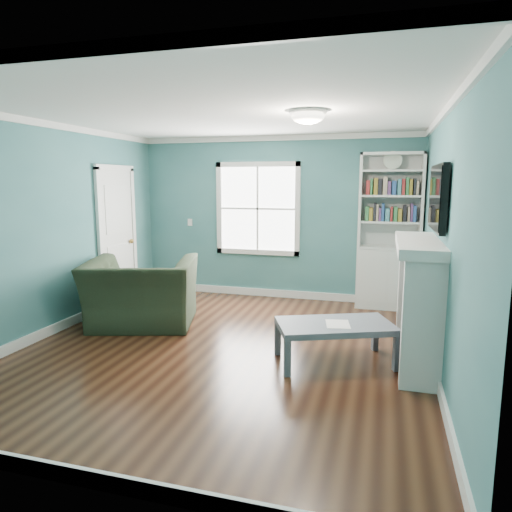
# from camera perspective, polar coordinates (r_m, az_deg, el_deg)

# --- Properties ---
(floor) EXTENTS (5.00, 5.00, 0.00)m
(floor) POSITION_cam_1_polar(r_m,az_deg,el_deg) (5.32, -4.00, -11.47)
(floor) COLOR black
(floor) RESTS_ON ground
(room_walls) EXTENTS (5.00, 5.00, 5.00)m
(room_walls) POSITION_cam_1_polar(r_m,az_deg,el_deg) (4.99, -4.20, 5.80)
(room_walls) COLOR #32696D
(room_walls) RESTS_ON ground
(trim) EXTENTS (4.50, 5.00, 2.60)m
(trim) POSITION_cam_1_polar(r_m,az_deg,el_deg) (5.02, -4.15, 1.86)
(trim) COLOR white
(trim) RESTS_ON ground
(window) EXTENTS (1.40, 0.06, 1.50)m
(window) POSITION_cam_1_polar(r_m,az_deg,el_deg) (7.45, 0.21, 5.93)
(window) COLOR white
(window) RESTS_ON room_walls
(bookshelf) EXTENTS (0.90, 0.35, 2.31)m
(bookshelf) POSITION_cam_1_polar(r_m,az_deg,el_deg) (7.04, 16.23, 1.06)
(bookshelf) COLOR silver
(bookshelf) RESTS_ON ground
(fireplace) EXTENTS (0.44, 1.58, 1.30)m
(fireplace) POSITION_cam_1_polar(r_m,az_deg,el_deg) (5.04, 19.69, -5.58)
(fireplace) COLOR black
(fireplace) RESTS_ON ground
(tv) EXTENTS (0.06, 1.10, 0.65)m
(tv) POSITION_cam_1_polar(r_m,az_deg,el_deg) (4.90, 21.80, 6.79)
(tv) COLOR black
(tv) RESTS_ON fireplace
(door) EXTENTS (0.12, 0.98, 2.17)m
(door) POSITION_cam_1_polar(r_m,az_deg,el_deg) (7.28, -16.93, 2.47)
(door) COLOR silver
(door) RESTS_ON ground
(ceiling_fixture) EXTENTS (0.38, 0.38, 0.15)m
(ceiling_fixture) POSITION_cam_1_polar(r_m,az_deg,el_deg) (4.89, 6.51, 17.06)
(ceiling_fixture) COLOR white
(ceiling_fixture) RESTS_ON room_walls
(light_switch) EXTENTS (0.08, 0.01, 0.12)m
(light_switch) POSITION_cam_1_polar(r_m,az_deg,el_deg) (7.87, -8.25, 4.19)
(light_switch) COLOR white
(light_switch) RESTS_ON room_walls
(recliner) EXTENTS (1.55, 1.23, 1.18)m
(recliner) POSITION_cam_1_polar(r_m,az_deg,el_deg) (6.15, -14.14, -3.12)
(recliner) COLOR black
(recliner) RESTS_ON ground
(coffee_table) EXTENTS (1.33, 1.04, 0.43)m
(coffee_table) POSITION_cam_1_polar(r_m,az_deg,el_deg) (4.88, 9.84, -8.87)
(coffee_table) COLOR #515762
(coffee_table) RESTS_ON ground
(paper_sheet) EXTENTS (0.29, 0.34, 0.00)m
(paper_sheet) POSITION_cam_1_polar(r_m,az_deg,el_deg) (4.83, 10.19, -8.37)
(paper_sheet) COLOR white
(paper_sheet) RESTS_ON coffee_table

